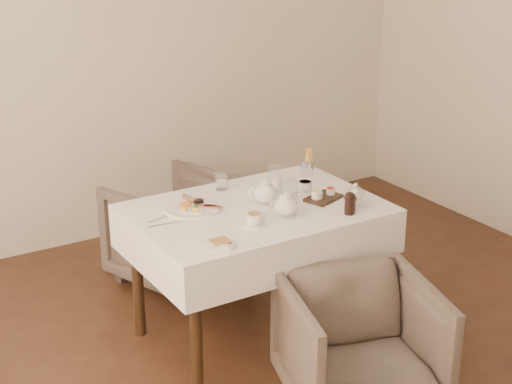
{
  "coord_description": "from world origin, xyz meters",
  "views": [
    {
      "loc": [
        -1.99,
        -2.43,
        2.25
      ],
      "look_at": [
        0.02,
        0.83,
        0.82
      ],
      "focal_mm": 55.0,
      "sensor_mm": 36.0,
      "label": 1
    }
  ],
  "objects": [
    {
      "name": "cutlery_fork",
      "position": [
        -0.48,
        0.9,
        0.76
      ],
      "size": [
        0.2,
        0.07,
        0.0
      ],
      "primitive_type": "cube",
      "rotation": [
        0.0,
        0.0,
        1.84
      ],
      "color": "silver",
      "rests_on": "table"
    },
    {
      "name": "armchair_near",
      "position": [
        0.07,
        -0.01,
        0.31
      ],
      "size": [
        0.83,
        0.84,
        0.62
      ],
      "primitive_type": "imported",
      "rotation": [
        0.0,
        0.0,
        -0.28
      ],
      "color": "#4B3F37",
      "rests_on": "ground"
    },
    {
      "name": "teapot_front",
      "position": [
        0.06,
        0.6,
        0.82
      ],
      "size": [
        0.19,
        0.17,
        0.13
      ],
      "primitive_type": null,
      "rotation": [
        0.0,
        0.0,
        -0.3
      ],
      "color": "white",
      "rests_on": "table"
    },
    {
      "name": "glass_right",
      "position": [
        0.27,
        1.05,
        0.81
      ],
      "size": [
        0.09,
        0.09,
        0.1
      ],
      "primitive_type": "cylinder",
      "rotation": [
        0.0,
        0.0,
        -0.28
      ],
      "color": "silver",
      "rests_on": "table"
    },
    {
      "name": "breakfast_plate",
      "position": [
        -0.3,
        0.94,
        0.77
      ],
      "size": [
        0.29,
        0.29,
        0.04
      ],
      "rotation": [
        0.0,
        0.0,
        -0.28
      ],
      "color": "white",
      "rests_on": "table"
    },
    {
      "name": "fries_cup",
      "position": [
        0.5,
        1.06,
        0.83
      ],
      "size": [
        0.08,
        0.08,
        0.16
      ],
      "rotation": [
        0.0,
        0.0,
        0.35
      ],
      "color": "silver",
      "rests_on": "table"
    },
    {
      "name": "cutlery_knife",
      "position": [
        -0.5,
        0.82,
        0.76
      ],
      "size": [
        0.19,
        0.04,
        0.0
      ],
      "primitive_type": "cube",
      "rotation": [
        0.0,
        0.0,
        1.45
      ],
      "color": "silver",
      "rests_on": "table"
    },
    {
      "name": "glass_mid",
      "position": [
        0.2,
        0.77,
        0.81
      ],
      "size": [
        0.08,
        0.08,
        0.1
      ],
      "primitive_type": "cylinder",
      "rotation": [
        0.0,
        0.0,
        -0.11
      ],
      "color": "silver",
      "rests_on": "table"
    },
    {
      "name": "glass_left",
      "position": [
        -0.03,
        1.11,
        0.8
      ],
      "size": [
        0.08,
        0.08,
        0.09
      ],
      "primitive_type": "cylinder",
      "rotation": [
        0.0,
        0.0,
        -0.34
      ],
      "color": "silver",
      "rests_on": "table"
    },
    {
      "name": "creamer",
      "position": [
        0.21,
        0.93,
        0.79
      ],
      "size": [
        0.07,
        0.07,
        0.07
      ],
      "primitive_type": "cylinder",
      "rotation": [
        0.0,
        0.0,
        -0.26
      ],
      "color": "white",
      "rests_on": "table"
    },
    {
      "name": "pepper_mill_right",
      "position": [
        0.36,
        0.46,
        0.81
      ],
      "size": [
        0.07,
        0.07,
        0.11
      ],
      "primitive_type": null,
      "rotation": [
        0.0,
        0.0,
        -0.33
      ],
      "color": "black",
      "rests_on": "table"
    },
    {
      "name": "table",
      "position": [
        -0.01,
        0.78,
        0.64
      ],
      "size": [
        1.28,
        0.88,
        0.75
      ],
      "color": "black",
      "rests_on": "ground"
    },
    {
      "name": "pepper_mill_left",
      "position": [
        0.34,
        0.46,
        0.82
      ],
      "size": [
        0.06,
        0.06,
        0.12
      ],
      "primitive_type": null,
      "rotation": [
        0.0,
        0.0,
        -0.02
      ],
      "color": "black",
      "rests_on": "table"
    },
    {
      "name": "silver_pot",
      "position": [
        0.44,
        0.53,
        0.82
      ],
      "size": [
        0.13,
        0.11,
        0.13
      ],
      "primitive_type": null,
      "rotation": [
        0.0,
        0.0,
        0.11
      ],
      "color": "white",
      "rests_on": "table"
    },
    {
      "name": "side_plate",
      "position": [
        -0.41,
        0.46,
        0.76
      ],
      "size": [
        0.18,
        0.17,
        0.02
      ],
      "rotation": [
        0.0,
        0.0,
        -0.27
      ],
      "color": "white",
      "rests_on": "table"
    },
    {
      "name": "armchair_far",
      "position": [
        -0.05,
        1.62,
        0.33
      ],
      "size": [
        0.91,
        0.92,
        0.66
      ],
      "primitive_type": "imported",
      "rotation": [
        0.0,
        0.0,
        3.5
      ],
      "color": "#4B3F37",
      "rests_on": "ground"
    },
    {
      "name": "teacup_near",
      "position": [
        -0.14,
        0.58,
        0.78
      ],
      "size": [
        0.13,
        0.13,
        0.06
      ],
      "rotation": [
        0.0,
        0.0,
        -0.0
      ],
      "color": "white",
      "rests_on": "table"
    },
    {
      "name": "condiment_board",
      "position": [
        0.35,
        0.69,
        0.77
      ],
      "size": [
        0.22,
        0.18,
        0.05
      ],
      "rotation": [
        0.0,
        0.0,
        0.32
      ],
      "color": "black",
      "rests_on": "table"
    },
    {
      "name": "teacup_far",
      "position": [
        0.34,
        0.84,
        0.78
      ],
      "size": [
        0.12,
        0.12,
        0.06
      ],
      "rotation": [
        0.0,
        0.0,
        0.19
      ],
      "color": "white",
      "rests_on": "table"
    },
    {
      "name": "teapot_centre",
      "position": [
        0.06,
        0.8,
        0.82
      ],
      "size": [
        0.21,
        0.19,
        0.13
      ],
      "primitive_type": null,
      "rotation": [
        0.0,
        0.0,
        -0.41
      ],
      "color": "white",
      "rests_on": "table"
    }
  ]
}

